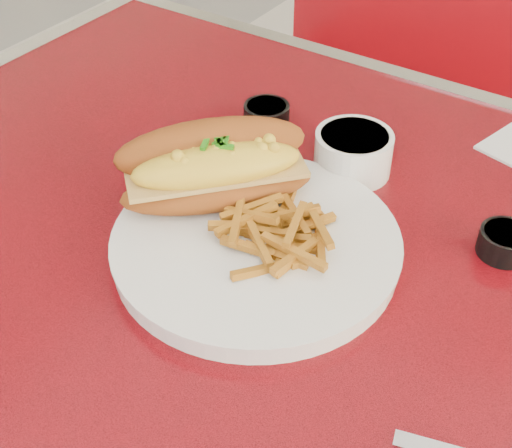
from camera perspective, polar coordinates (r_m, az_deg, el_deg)
The scene contains 9 objects.
diner_table at distance 0.87m, azimuth 3.98°, elevation -9.84°, with size 1.23×0.83×0.77m.
booth_bench_far at distance 1.65m, azimuth 17.94°, elevation 1.30°, with size 1.20×0.51×0.90m.
dinner_plate at distance 0.73m, azimuth -0.00°, elevation -1.69°, with size 0.39×0.39×0.02m.
mac_hoagie at distance 0.76m, azimuth -3.31°, elevation 4.61°, with size 0.21×0.22×0.09m.
fries_pile at distance 0.71m, azimuth 1.45°, elevation -0.44°, with size 0.11×0.10×0.03m, color #C07B20, non-canonical shape.
fork at distance 0.72m, azimuth 6.26°, elevation -2.07°, with size 0.04×0.12×0.00m.
gravy_ramekin at distance 0.85m, azimuth 7.78°, elevation 5.74°, with size 0.11×0.11×0.05m.
sauce_cup_left at distance 0.93m, azimuth 0.84°, elevation 8.77°, with size 0.07×0.07×0.03m.
sauce_cup_right at distance 0.77m, azimuth 19.32°, elevation -1.32°, with size 0.06×0.06×0.03m.
Camera 1 is at (0.26, -0.50, 1.27)m, focal length 50.00 mm.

